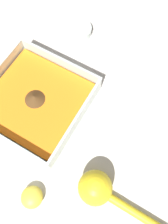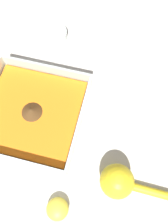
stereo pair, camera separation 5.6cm
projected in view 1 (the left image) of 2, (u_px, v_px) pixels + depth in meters
ground_plane at (44, 105)px, 0.60m from camera, size 4.00×4.00×0.00m
square_dish at (36, 101)px, 0.58m from camera, size 0.26×0.26×0.06m
spice_bowl at (79, 30)px, 0.68m from camera, size 0.08×0.08×0.03m
lemon_squeezer at (100, 191)px, 0.48m from camera, size 0.08×0.24×0.08m
lemon_half at (32, 197)px, 0.50m from camera, size 0.05×0.05×0.03m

